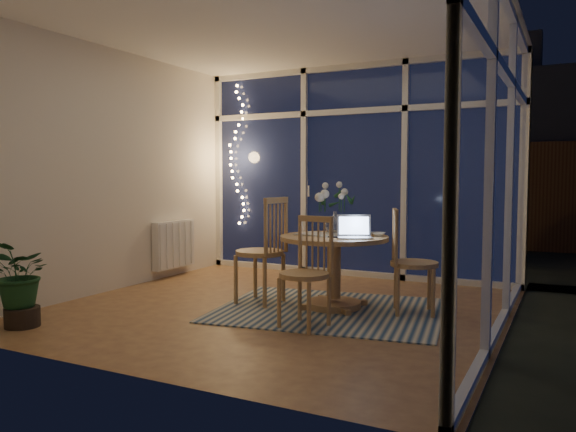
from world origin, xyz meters
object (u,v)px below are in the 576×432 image
at_px(chair_right, 414,261).
at_px(chair_front, 304,272).
at_px(laptop, 355,226).
at_px(flower_vase, 335,222).
at_px(potted_plant, 21,281).
at_px(chair_left, 260,250).
at_px(dining_table, 334,272).

relative_size(chair_right, chair_front, 1.04).
distance_m(chair_right, laptop, 0.62).
xyz_separation_m(chair_right, laptop, (-0.48, -0.24, 0.32)).
bearing_deg(flower_vase, potted_plant, -134.78).
xyz_separation_m(chair_front, potted_plant, (-2.08, -1.02, -0.08)).
distance_m(chair_front, laptop, 0.74).
bearing_deg(laptop, flower_vase, 109.69).
bearing_deg(chair_left, potted_plant, -35.16).
bearing_deg(potted_plant, chair_left, 50.84).
distance_m(dining_table, laptop, 0.53).
xyz_separation_m(dining_table, flower_vase, (-0.08, 0.22, 0.45)).
xyz_separation_m(chair_right, potted_plant, (-2.76, -1.88, -0.10)).
relative_size(chair_front, potted_plant, 1.21).
bearing_deg(potted_plant, chair_front, 26.09).
relative_size(laptop, potted_plant, 0.40).
bearing_deg(flower_vase, chair_left, -151.06).
height_order(laptop, potted_plant, laptop).
height_order(chair_left, chair_front, chair_left).
bearing_deg(dining_table, chair_right, 10.09).
bearing_deg(chair_right, chair_left, 81.09).
distance_m(chair_left, chair_right, 1.46).
distance_m(chair_left, chair_front, 0.97).
xyz_separation_m(chair_left, chair_right, (1.44, 0.26, -0.05)).
relative_size(chair_right, potted_plant, 1.26).
bearing_deg(potted_plant, laptop, 35.72).
height_order(dining_table, chair_right, chair_right).
relative_size(flower_vase, potted_plant, 0.28).
bearing_deg(chair_left, chair_front, 55.62).
xyz_separation_m(laptop, potted_plant, (-2.28, -1.64, -0.42)).
bearing_deg(laptop, chair_front, -132.90).
height_order(laptop, flower_vase, laptop).
xyz_separation_m(chair_front, flower_vase, (-0.12, 0.95, 0.33)).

